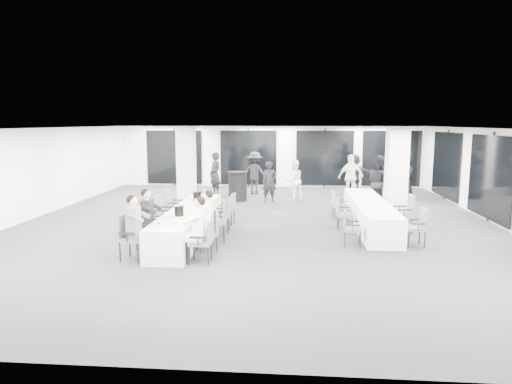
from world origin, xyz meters
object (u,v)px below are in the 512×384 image
Objects in this scene: banquet_table_side at (370,214)px; standing_guest_e at (406,171)px; chair_main_right_second at (212,229)px; chair_main_right_near at (204,238)px; chair_side_left_far at (337,203)px; standing_guest_f at (355,171)px; cocktail_table at (238,186)px; banquet_table_main at (189,223)px; ice_bucket_far at (197,196)px; standing_guest_c at (255,170)px; standing_guest_h at (380,179)px; chair_main_left_far at (173,204)px; standing_guest_d at (351,174)px; chair_main_left_fourth at (163,212)px; chair_side_left_near at (350,226)px; chair_side_left_mid at (342,212)px; ice_bucket_near at (179,211)px; standing_guest_b at (294,177)px; chair_main_left_mid at (154,221)px; chair_main_right_far at (229,207)px; chair_main_left_near at (129,234)px; chair_side_right_far at (391,202)px; standing_guest_a at (270,179)px; chair_main_right_mid at (218,218)px; chair_side_right_near at (418,225)px; chair_main_right_fourth at (224,213)px; chair_main_left_second at (144,226)px.

banquet_table_side is 2.38× the size of standing_guest_e.
chair_main_right_near is at bearing 169.85° from chair_main_right_second.
chair_side_left_far is 5.54m from standing_guest_f.
cocktail_table reaches higher than banquet_table_side.
ice_bucket_far is (-0.02, 1.24, 0.51)m from banquet_table_main.
standing_guest_h is (4.54, -3.09, 0.06)m from standing_guest_c.
banquet_table_side is 5.75m from chair_main_left_far.
standing_guest_c is at bearing -26.62° from standing_guest_d.
standing_guest_c is at bearing 167.25° from chair_main_left_fourth.
chair_main_left_far is 1.18× the size of chair_side_left_near.
ice_bucket_near is at bearing -62.91° from chair_side_left_mid.
ice_bucket_near is (-0.85, 1.25, 0.33)m from chair_main_right_near.
standing_guest_b is 3.41m from standing_guest_h.
chair_side_left_mid reaches higher than banquet_table_main.
chair_main_left_far is 0.48× the size of standing_guest_e.
standing_guest_h reaches higher than chair_main_left_far.
standing_guest_d reaches higher than chair_main_left_mid.
chair_main_right_far reaches higher than chair_side_left_near.
chair_main_left_near is at bearing 88.77° from standing_guest_f.
cocktail_table is 0.53× the size of standing_guest_h.
ice_bucket_far is (-5.76, -1.55, 0.35)m from chair_side_right_far.
standing_guest_h is at bearing 42.36° from ice_bucket_near.
chair_main_left_mid is 1.01× the size of chair_side_left_far.
chair_main_right_mid is at bearing -114.71° from standing_guest_a.
ice_bucket_far is (-5.76, 1.56, 0.36)m from chair_side_right_near.
chair_main_right_fourth is at bearing 145.82° from standing_guest_e.
chair_main_left_mid is at bearing 43.44° from chair_main_right_near.
chair_main_right_far is (1.67, 3.67, -0.05)m from chair_main_left_near.
standing_guest_h is (4.81, 3.63, 0.52)m from chair_main_right_fourth.
ice_bucket_near is at bearing 153.37° from chair_main_left_near.
chair_main_right_second is at bearing 124.97° from chair_main_left_near.
chair_main_left_near is 1.00× the size of chair_main_left_far.
cocktail_table is 6.73m from standing_guest_e.
chair_side_left_mid is at bearing 162.74° from standing_guest_e.
cocktail_table is 5.32m from chair_main_left_fourth.
chair_main_right_fourth reaches higher than chair_side_left_mid.
chair_main_right_fourth is 0.45× the size of standing_guest_e.
chair_main_right_far is (0.83, 1.66, 0.15)m from banquet_table_main.
chair_side_right_near is at bearing 133.86° from standing_guest_c.
standing_guest_c is (0.28, 5.74, 0.47)m from chair_main_right_far.
chair_side_right_far is at bearing 148.10° from standing_guest_c.
standing_guest_a reaches higher than chair_main_left_fourth.
chair_side_left_far is 5.34m from standing_guest_e.
standing_guest_f reaches higher than chair_main_right_fourth.
banquet_table_main is at bearing 59.11° from chair_main_right_mid.
chair_main_right_mid is 6.65m from standing_guest_b.
standing_guest_e reaches higher than chair_main_right_far.
chair_main_right_far is at bearing 150.96° from chair_main_left_second.
chair_side_left_far is (3.25, 3.92, -0.02)m from chair_main_right_second.
ice_bucket_near reaches higher than chair_side_left_mid.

